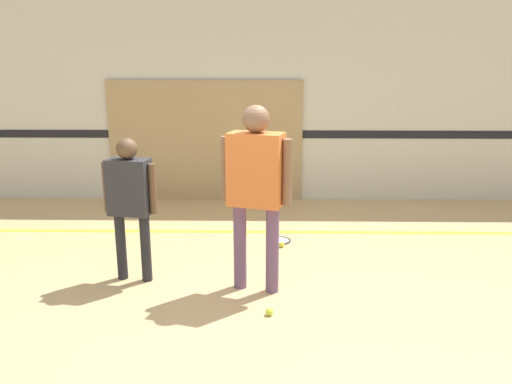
% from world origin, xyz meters
% --- Properties ---
extents(ground_plane, '(16.00, 16.00, 0.00)m').
position_xyz_m(ground_plane, '(0.00, 0.00, 0.00)').
color(ground_plane, tan).
extents(wall_back, '(16.00, 0.07, 3.20)m').
position_xyz_m(wall_back, '(0.00, 3.47, 1.60)').
color(wall_back, silver).
rests_on(wall_back, ground_plane).
extents(wall_panel, '(2.96, 0.05, 1.83)m').
position_xyz_m(wall_panel, '(-0.69, 3.41, 0.92)').
color(wall_panel, tan).
rests_on(wall_panel, ground_plane).
extents(floor_stripe, '(14.40, 0.10, 0.01)m').
position_xyz_m(floor_stripe, '(0.00, 1.84, 0.00)').
color(floor_stripe, yellow).
rests_on(floor_stripe, ground_plane).
extents(person_instructor, '(0.64, 0.39, 1.73)m').
position_xyz_m(person_instructor, '(0.14, 0.20, 1.07)').
color(person_instructor, '#6B4C70').
rests_on(person_instructor, ground_plane).
extents(person_student_left, '(0.53, 0.28, 1.41)m').
position_xyz_m(person_student_left, '(-1.06, 0.40, 0.87)').
color(person_student_left, '#232328').
rests_on(person_student_left, ground_plane).
extents(racket_spare_on_floor, '(0.36, 0.47, 0.03)m').
position_xyz_m(racket_spare_on_floor, '(0.40, 1.49, 0.01)').
color(racket_spare_on_floor, '#28282D').
rests_on(racket_spare_on_floor, ground_plane).
extents(tennis_ball_near_instructor, '(0.07, 0.07, 0.07)m').
position_xyz_m(tennis_ball_near_instructor, '(0.27, -0.31, 0.03)').
color(tennis_ball_near_instructor, '#CCE038').
rests_on(tennis_ball_near_instructor, ground_plane).
extents(tennis_ball_by_spare_racket, '(0.07, 0.07, 0.07)m').
position_xyz_m(tennis_ball_by_spare_racket, '(0.42, 1.31, 0.03)').
color(tennis_ball_by_spare_racket, '#CCE038').
rests_on(tennis_ball_by_spare_racket, ground_plane).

